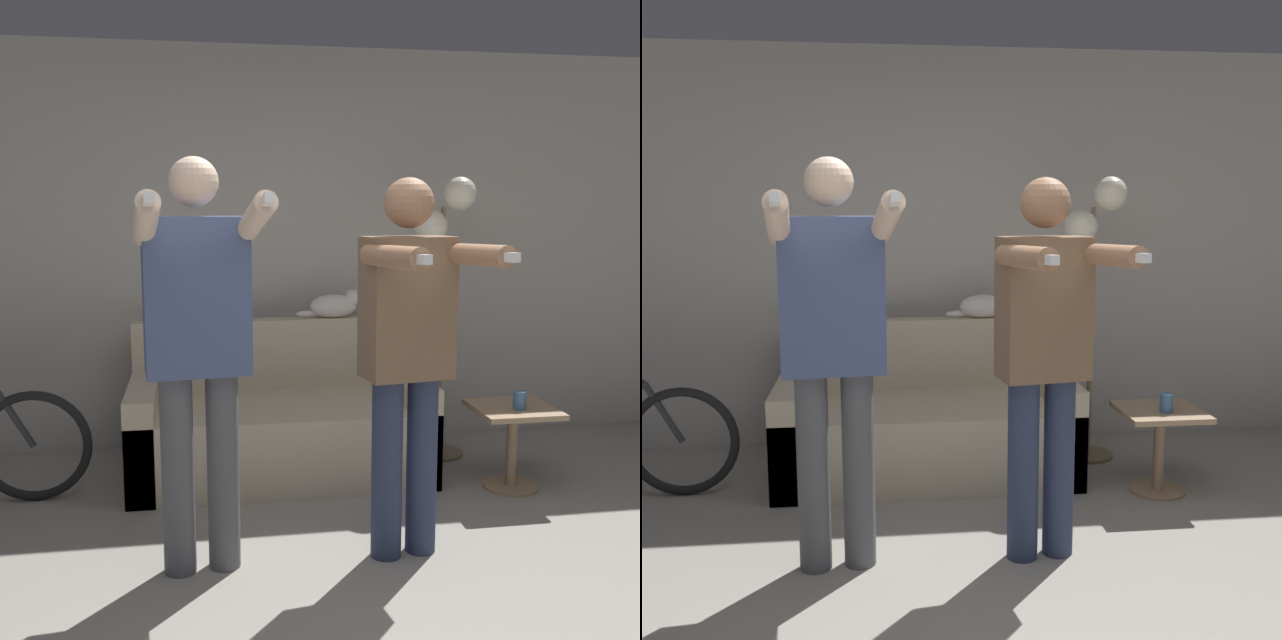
% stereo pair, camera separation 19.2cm
% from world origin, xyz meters
% --- Properties ---
extents(wall_back, '(10.00, 0.05, 2.60)m').
position_xyz_m(wall_back, '(0.00, 2.63, 1.30)').
color(wall_back, '#B7B2A8').
rests_on(wall_back, ground_plane).
extents(couch, '(1.73, 0.89, 0.88)m').
position_xyz_m(couch, '(-0.23, 1.99, 0.28)').
color(couch, beige).
rests_on(couch, ground_plane).
extents(person_left, '(0.55, 0.70, 1.79)m').
position_xyz_m(person_left, '(-0.70, 0.80, 1.04)').
color(person_left, '#56565B').
rests_on(person_left, ground_plane).
extents(person_right, '(0.53, 0.72, 1.71)m').
position_xyz_m(person_right, '(0.22, 0.80, 0.98)').
color(person_right, '#2D3856').
rests_on(person_right, ground_plane).
extents(cat, '(0.42, 0.15, 0.18)m').
position_xyz_m(cat, '(0.18, 2.33, 0.96)').
color(cat, silver).
rests_on(cat, couch).
extents(floor_lamp, '(0.39, 0.32, 1.77)m').
position_xyz_m(floor_lamp, '(0.83, 2.13, 1.36)').
color(floor_lamp, '#756047').
rests_on(floor_lamp, ground_plane).
extents(side_table, '(0.45, 0.45, 0.47)m').
position_xyz_m(side_table, '(1.04, 1.51, 0.34)').
color(side_table, '#A38460').
rests_on(side_table, ground_plane).
extents(cup, '(0.07, 0.07, 0.10)m').
position_xyz_m(cup, '(1.05, 1.45, 0.53)').
color(cup, '#3D6693').
rests_on(cup, side_table).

